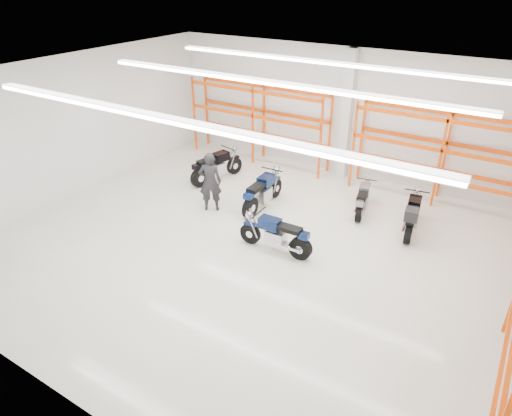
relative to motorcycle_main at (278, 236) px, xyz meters
The scene contains 11 objects.
ground 0.73m from the motorcycle_main, 166.09° to the right, with size 14.00×14.00×0.00m, color beige.
room_shell 2.84m from the motorcycle_main, 168.74° to the right, with size 14.02×12.02×4.51m.
motorcycle_main is the anchor object (origin of this frame).
motorcycle_back_a 5.01m from the motorcycle_main, 146.05° to the left, with size 0.93×2.23×1.11m.
motorcycle_back_b 2.54m from the motorcycle_main, 131.25° to the left, with size 0.76×2.28×1.12m.
motorcycle_back_c 3.49m from the motorcycle_main, 71.09° to the left, with size 0.66×1.88×0.93m.
motorcycle_back_d 3.96m from the motorcycle_main, 46.06° to the left, with size 0.79×2.24×1.15m.
standing_man 3.17m from the motorcycle_main, 161.54° to the left, with size 0.70×0.46×1.91m, color black.
structural_column 5.98m from the motorcycle_main, 95.23° to the left, with size 0.32×0.32×4.50m, color white.
pallet_racking_back_left 6.76m from the motorcycle_main, 126.23° to the left, with size 5.67×0.87×3.00m.
pallet_racking_back_right 6.21m from the motorcycle_main, 61.72° to the left, with size 5.67×0.87×3.00m.
Camera 1 is at (5.48, -8.95, 6.87)m, focal length 32.00 mm.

